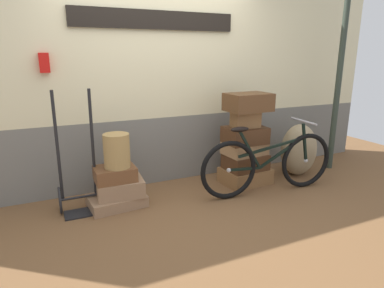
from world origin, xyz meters
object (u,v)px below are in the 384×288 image
suitcase_3 (245,175)px  suitcase_7 (245,119)px  burlap_sack (299,150)px  suitcase_4 (245,162)px  bicycle (269,164)px  suitcase_6 (245,135)px  suitcase_0 (117,201)px  suitcase_2 (115,174)px  suitcase_5 (245,148)px  suitcase_8 (248,102)px  wicker_basket (117,151)px  luggage_trolley (79,184)px  suitcase_1 (120,187)px

suitcase_3 → suitcase_7: bearing=176.8°
burlap_sack → suitcase_4: bearing=177.9°
suitcase_7 → bicycle: 0.62m
suitcase_4 → burlap_sack: bearing=-4.9°
suitcase_4 → suitcase_6: suitcase_6 is taller
suitcase_7 → suitcase_0: bearing=-173.3°
suitcase_2 → suitcase_6: size_ratio=0.85×
suitcase_5 → suitcase_8: 0.59m
suitcase_7 → wicker_basket: 1.62m
suitcase_7 → luggage_trolley: luggage_trolley is taller
bicycle → suitcase_8: bearing=106.3°
suitcase_6 → suitcase_8: size_ratio=0.95×
suitcase_1 → suitcase_7: size_ratio=1.52×
suitcase_5 → wicker_basket: 1.62m
suitcase_5 → luggage_trolley: 2.01m
wicker_basket → luggage_trolley: size_ratio=0.28×
suitcase_0 → suitcase_5: (1.63, 0.00, 0.40)m
suitcase_8 → burlap_sack: suitcase_8 is taller
suitcase_1 → suitcase_8: (1.58, -0.04, 0.84)m
suitcase_3 → suitcase_6: 0.54m
luggage_trolley → bicycle: luggage_trolley is taller
suitcase_5 → suitcase_7: suitcase_7 is taller
suitcase_8 → burlap_sack: 1.11m
suitcase_1 → wicker_basket: 0.42m
wicker_basket → bicycle: 1.76m
suitcase_7 → suitcase_8: 0.22m
suitcase_6 → burlap_sack: bearing=-2.2°
suitcase_0 → suitcase_6: bearing=-5.1°
suitcase_3 → wicker_basket: bearing=176.2°
suitcase_0 → burlap_sack: 2.50m
suitcase_0 → suitcase_2: (-0.00, -0.00, 0.31)m
luggage_trolley → wicker_basket: bearing=-10.9°
suitcase_6 → suitcase_7: (-0.00, 0.00, 0.21)m
suitcase_7 → suitcase_4: bearing=-21.0°
suitcase_2 → luggage_trolley: (-0.37, 0.06, -0.08)m
suitcase_4 → suitcase_8: size_ratio=0.95×
suitcase_2 → suitcase_5: 1.64m
suitcase_7 → luggage_trolley: 2.07m
wicker_basket → suitcase_2: bearing=145.4°
suitcase_4 → suitcase_7: size_ratio=1.56×
suitcase_4 → burlap_sack: burlap_sack is taller
suitcase_0 → suitcase_3: suitcase_3 is taller
suitcase_6 → burlap_sack: 0.90m
suitcase_8 → suitcase_4: bearing=59.0°
suitcase_3 → suitcase_8: (-0.03, -0.05, 0.96)m
suitcase_2 → burlap_sack: (2.49, -0.04, -0.02)m
suitcase_1 → burlap_sack: size_ratio=0.70×
suitcase_3 → luggage_trolley: bearing=173.9°
burlap_sack → bicycle: bearing=-155.9°
suitcase_8 → wicker_basket: bearing=177.6°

